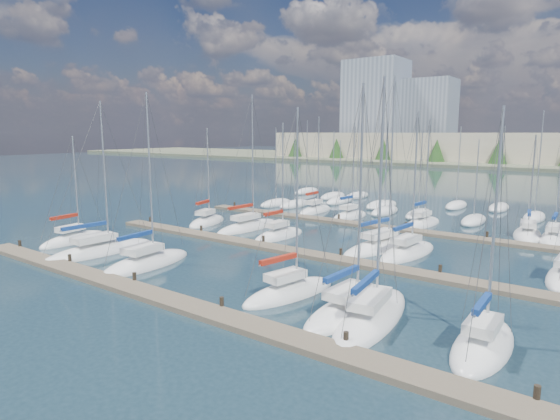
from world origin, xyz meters
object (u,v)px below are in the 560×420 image
Objects in this scene: sailboat_f at (372,316)px; sailboat_d at (289,292)px; sailboat_h at (207,222)px; sailboat_c at (147,263)px; sailboat_o at (350,216)px; sailboat_i at (248,227)px; sailboat_l at (408,252)px; sailboat_a at (74,240)px; sailboat_b at (100,251)px; sailboat_r at (554,239)px; sailboat_n at (315,210)px; sailboat_g at (483,345)px; sailboat_j at (279,235)px; sailboat_q at (527,235)px; sailboat_e at (351,309)px; sailboat_k at (383,246)px; sailboat_p at (422,223)px.

sailboat_f is 1.11× the size of sailboat_d.
sailboat_h is 16.75m from sailboat_c.
sailboat_i is at bearing -109.44° from sailboat_o.
sailboat_l is 0.91× the size of sailboat_c.
sailboat_o is at bearing 52.68° from sailboat_a.
sailboat_b is 41.51m from sailboat_r.
sailboat_n is 1.00× the size of sailboat_r.
sailboat_r is (-0.10, 27.76, 0.00)m from sailboat_g.
sailboat_n is 38.84m from sailboat_g.
sailboat_l is 23.27m from sailboat_h.
sailboat_j is 0.92× the size of sailboat_n.
sailboat_b reaches higher than sailboat_q.
sailboat_i reaches higher than sailboat_q.
sailboat_e reaches higher than sailboat_g.
sailboat_d is at bearing -94.34° from sailboat_l.
sailboat_g is at bearing -41.09° from sailboat_k.
sailboat_d is 20.94m from sailboat_i.
sailboat_f is 30.55m from sailboat_a.
sailboat_l is 12.65m from sailboat_j.
sailboat_f reaches higher than sailboat_r.
sailboat_k is at bearing -135.66° from sailboat_r.
sailboat_e is at bearing 175.73° from sailboat_g.
sailboat_e is (4.46, -0.26, -0.01)m from sailboat_d.
sailboat_r reaches higher than sailboat_h.
sailboat_b is at bearing -98.87° from sailboat_n.
sailboat_p is 1.01× the size of sailboat_o.
sailboat_b is 1.11× the size of sailboat_g.
sailboat_p reaches higher than sailboat_j.
sailboat_a is (-14.95, -26.47, -0.01)m from sailboat_o.
sailboat_o is at bearing -11.16° from sailboat_n.
sailboat_o is at bearing 121.17° from sailboat_e.
sailboat_i is 1.06× the size of sailboat_c.
sailboat_i is at bearing 148.41° from sailboat_d.
sailboat_l is 17.26m from sailboat_o.
sailboat_l is 16.00m from sailboat_r.
sailboat_l is at bearing -38.49° from sailboat_n.
sailboat_d reaches higher than sailboat_p.
sailboat_k reaches higher than sailboat_o.
sailboat_b is 0.91× the size of sailboat_i.
sailboat_f is 1.12× the size of sailboat_p.
sailboat_f is 1.45m from sailboat_e.
sailboat_e is 28.14m from sailboat_q.
sailboat_n is 1.06× the size of sailboat_o.
sailboat_f is 1.02× the size of sailboat_e.
sailboat_c is (6.25, -0.00, 0.01)m from sailboat_b.
sailboat_c is at bearing -132.59° from sailboat_r.
sailboat_a is at bearing -120.34° from sailboat_i.
sailboat_e reaches higher than sailboat_o.
sailboat_l is 14.25m from sailboat_d.
sailboat_r reaches higher than sailboat_a.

